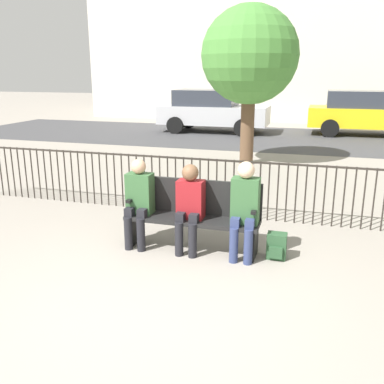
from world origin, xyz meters
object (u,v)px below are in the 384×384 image
Objects in this scene: tree_1 at (250,56)px; parked_car_0 at (365,112)px; backpack at (277,246)px; park_bench at (194,213)px; seated_person_1 at (190,204)px; parked_car_1 at (212,110)px; seated_person_0 at (139,199)px; seated_person_2 at (245,206)px.

tree_1 reaches higher than parked_car_0.
park_bench is at bearing 178.25° from backpack.
tree_1 is at bearing 92.21° from seated_person_1.
seated_person_1 is 0.28× the size of parked_car_1.
seated_person_0 is 11.51m from parked_car_1.
seated_person_1 is at bearing -175.03° from backpack.
parked_car_0 is at bearing 62.17° from tree_1.
seated_person_2 is 0.30× the size of parked_car_1.
backpack is 0.08× the size of parked_car_1.
park_bench is 1.15m from backpack.
seated_person_0 is 0.96× the size of seated_person_2.
seated_person_1 reaches higher than park_bench.
tree_1 is 7.35m from parked_car_0.
tree_1 reaches higher than parked_car_1.
tree_1 is 0.92× the size of parked_car_1.
tree_1 is 0.92× the size of parked_car_0.
seated_person_2 is at bearing 0.11° from seated_person_0.
seated_person_1 is 0.30× the size of tree_1.
seated_person_1 is 3.52× the size of backpack.
parked_car_0 is at bearing 75.50° from park_bench.
backpack is 6.34m from tree_1.
parked_car_1 is (-3.67, 11.27, 0.68)m from backpack.
seated_person_0 is 0.71m from seated_person_1.
seated_person_2 is 0.68m from backpack.
seated_person_1 is at bearing -87.79° from tree_1.
seated_person_2 is 12.31m from parked_car_0.
parked_car_0 reaches higher than park_bench.
seated_person_2 is 0.30× the size of parked_car_0.
tree_1 is at bearing -67.42° from parked_car_1.
seated_person_1 reaches higher than backpack.
parked_car_1 reaches higher than backpack.
parked_car_0 is at bearing 78.78° from seated_person_2.
park_bench is 0.73m from seated_person_2.
seated_person_2 reaches higher than seated_person_1.
park_bench is 0.46× the size of tree_1.
park_bench is 5.32× the size of backpack.
tree_1 is (-1.34, 5.68, 2.49)m from backpack.
tree_1 is (-0.24, 5.64, 2.15)m from park_bench.
tree_1 reaches higher than backpack.
park_bench is 0.42× the size of parked_car_0.
parked_car_1 is (-5.65, -0.71, 0.00)m from parked_car_0.
parked_car_0 is (1.99, 11.98, 0.68)m from backpack.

